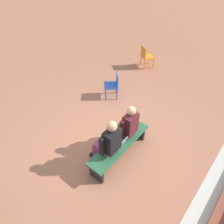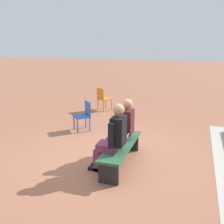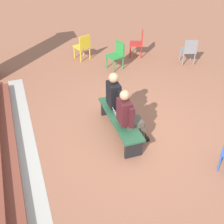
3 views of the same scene
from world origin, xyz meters
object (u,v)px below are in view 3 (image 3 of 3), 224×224
person_student (129,116)px  plastic_chair_far_right (83,46)px  laptop (119,115)px  plastic_chair_near_bench_left (117,54)px  plastic_chair_mid_courtyard (189,50)px  plastic_chair_foreground (139,42)px  bench (120,121)px  person_adult (118,98)px

person_student → plastic_chair_far_right: 4.35m
laptop → plastic_chair_far_right: size_ratio=0.38×
laptop → plastic_chair_near_bench_left: 3.22m
plastic_chair_near_bench_left → person_student: bearing=164.4°
plastic_chair_near_bench_left → plastic_chair_mid_courtyard: size_ratio=1.00×
person_student → laptop: person_student is taller
laptop → plastic_chair_mid_courtyard: size_ratio=0.38×
person_student → laptop: 0.44m
plastic_chair_foreground → plastic_chair_near_bench_left: same height
laptop → plastic_chair_foreground: plastic_chair_foreground is taller
bench → plastic_chair_mid_courtyard: (2.61, -3.24, 0.13)m
bench → plastic_chair_foreground: 4.20m
person_adult → person_student: bearing=179.8°
bench → plastic_chair_foreground: bearing=-28.4°
laptop → plastic_chair_mid_courtyard: plastic_chair_mid_courtyard is taller
laptop → person_adult: bearing=-15.7°
person_student → plastic_chair_mid_courtyard: person_student is taller
laptop → plastic_chair_near_bench_left: (3.04, -1.03, -0.02)m
laptop → plastic_chair_near_bench_left: size_ratio=0.38×
person_student → plastic_chair_near_bench_left: bearing=-15.6°
laptop → plastic_chair_far_right: (3.97, -0.21, -0.02)m
person_student → plastic_chair_foreground: size_ratio=1.58×
person_adult → laptop: bearing=164.3°
plastic_chair_near_bench_left → plastic_chair_far_right: size_ratio=1.00×
person_student → plastic_chair_mid_courtyard: bearing=-47.1°
person_adult → plastic_chair_foreground: size_ratio=1.64×
laptop → plastic_chair_near_bench_left: plastic_chair_near_bench_left is taller
bench → plastic_chair_far_right: (4.00, -0.20, 0.13)m
plastic_chair_near_bench_left → plastic_chair_foreground: bearing=-57.8°
person_student → plastic_chair_near_bench_left: person_student is taller
person_student → plastic_chair_mid_courtyard: (2.96, -3.18, -0.23)m
plastic_chair_near_bench_left → plastic_chair_mid_courtyard: bearing=-101.8°
plastic_chair_foreground → plastic_chair_far_right: (0.31, 1.79, 0.00)m
person_student → plastic_chair_near_bench_left: (3.42, -0.96, -0.23)m
bench → person_student: 0.50m
plastic_chair_foreground → plastic_chair_mid_courtyard: size_ratio=1.00×
bench → plastic_chair_mid_courtyard: 4.17m
person_student → laptop: bearing=11.9°
laptop → plastic_chair_near_bench_left: bearing=-18.8°
plastic_chair_foreground → plastic_chair_near_bench_left: 1.15m
person_student → person_adult: person_adult is taller
bench → person_adult: bearing=-12.2°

